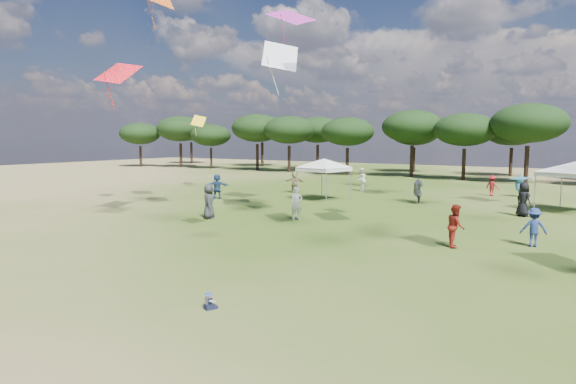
% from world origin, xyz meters
% --- Properties ---
extents(ground, '(140.00, 140.00, 0.00)m').
position_xyz_m(ground, '(0.00, 0.00, 0.00)').
color(ground, '#3B5318').
rests_on(ground, ground).
extents(tree_line, '(108.78, 17.63, 7.77)m').
position_xyz_m(tree_line, '(2.39, 47.41, 5.42)').
color(tree_line, black).
rests_on(tree_line, ground).
extents(tent_left, '(5.54, 5.54, 3.19)m').
position_xyz_m(tent_left, '(-7.14, 22.70, 2.76)').
color(tent_left, gray).
rests_on(tent_left, ground).
extents(tent_right, '(5.73, 5.73, 3.24)m').
position_xyz_m(tent_right, '(7.67, 25.62, 2.82)').
color(tent_right, gray).
rests_on(tent_right, ground).
extents(toddler, '(0.34, 0.36, 0.44)m').
position_xyz_m(toddler, '(0.45, 2.23, 0.20)').
color(toddler, black).
rests_on(toddler, ground).
extents(festival_crowd, '(29.85, 20.97, 1.90)m').
position_xyz_m(festival_crowd, '(-0.82, 23.23, 0.87)').
color(festival_crowd, black).
rests_on(festival_crowd, ground).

